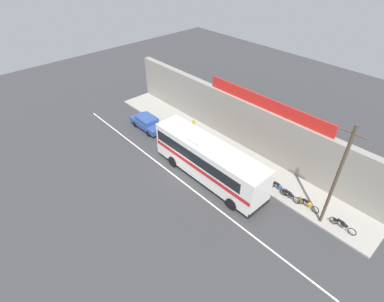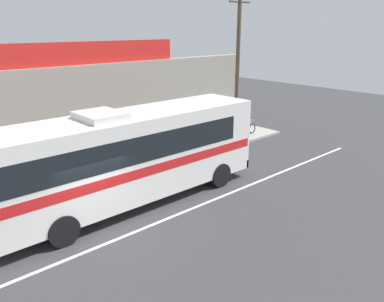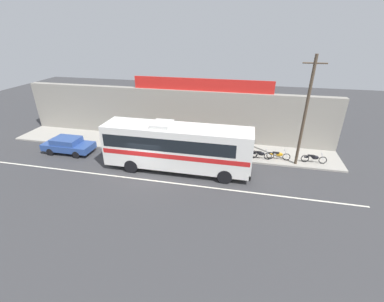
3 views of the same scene
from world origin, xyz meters
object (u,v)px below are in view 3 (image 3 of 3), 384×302
object	(u,v)px
utility_pole	(305,112)
motorcycle_purple	(246,152)
pedestrian_far_right	(127,133)
motorcycle_blue	(314,158)
motorcycle_green	(260,154)
intercity_bus	(176,145)
parked_car	(68,145)
motorcycle_red	(278,155)

from	to	relation	value
utility_pole	motorcycle_purple	xyz separation A→B (m)	(-3.98, 0.37, -3.86)
pedestrian_far_right	motorcycle_blue	bearing A→B (deg)	-1.88
motorcycle_green	pedestrian_far_right	distance (m)	12.14
motorcycle_purple	pedestrian_far_right	world-z (taller)	pedestrian_far_right
pedestrian_far_right	motorcycle_green	bearing A→B (deg)	-3.55
motorcycle_blue	motorcycle_green	size ratio (longest dim) A/B	1.08
utility_pole	intercity_bus	bearing A→B (deg)	-163.39
parked_car	utility_pole	size ratio (longest dim) A/B	0.52
motorcycle_red	motorcycle_green	size ratio (longest dim) A/B	1.04
pedestrian_far_right	motorcycle_red	bearing A→B (deg)	-2.40
utility_pole	motorcycle_blue	xyz separation A→B (m)	(1.38, 0.42, -3.86)
intercity_bus	parked_car	size ratio (longest dim) A/B	2.56
parked_car	pedestrian_far_right	size ratio (longest dim) A/B	2.59
motorcycle_green	motorcycle_purple	distance (m)	1.18
utility_pole	motorcycle_red	bearing A→B (deg)	164.01
parked_car	motorcycle_red	distance (m)	17.98
intercity_bus	utility_pole	world-z (taller)	utility_pole
parked_car	motorcycle_blue	bearing A→B (deg)	6.27
motorcycle_green	pedestrian_far_right	bearing A→B (deg)	176.45
utility_pole	motorcycle_green	xyz separation A→B (m)	(-2.80, 0.21, -3.86)
motorcycle_purple	motorcycle_green	bearing A→B (deg)	-7.85
motorcycle_purple	pedestrian_far_right	distance (m)	10.96
motorcycle_blue	motorcycle_purple	xyz separation A→B (m)	(-5.36, -0.06, 0.00)
intercity_bus	motorcycle_blue	bearing A→B (deg)	16.68
intercity_bus	pedestrian_far_right	xyz separation A→B (m)	(-5.78, 3.68, -0.95)
motorcycle_green	motorcycle_purple	xyz separation A→B (m)	(-1.17, 0.16, 0.00)
intercity_bus	motorcycle_purple	world-z (taller)	intercity_bus
parked_car	utility_pole	xyz separation A→B (m)	(19.20, 1.84, 3.69)
motorcycle_purple	intercity_bus	bearing A→B (deg)	-149.04
motorcycle_purple	pedestrian_far_right	size ratio (longest dim) A/B	1.16
intercity_bus	motorcycle_blue	xyz separation A→B (m)	(10.51, 3.15, -1.50)
intercity_bus	parked_car	world-z (taller)	intercity_bus
utility_pole	motorcycle_red	xyz separation A→B (m)	(-1.36, 0.39, -3.86)
motorcycle_red	motorcycle_green	distance (m)	1.46
parked_car	motorcycle_green	world-z (taller)	parked_car
intercity_bus	pedestrian_far_right	bearing A→B (deg)	147.50
motorcycle_red	pedestrian_far_right	world-z (taller)	pedestrian_far_right
motorcycle_green	pedestrian_far_right	world-z (taller)	pedestrian_far_right
utility_pole	motorcycle_red	distance (m)	4.11
motorcycle_green	motorcycle_purple	world-z (taller)	same
parked_car	motorcycle_red	size ratio (longest dim) A/B	2.29
parked_car	motorcycle_blue	world-z (taller)	parked_car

